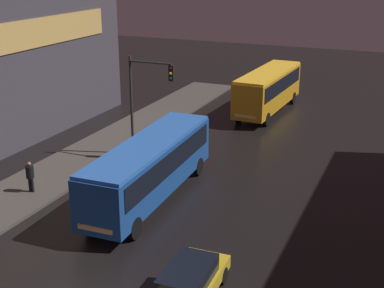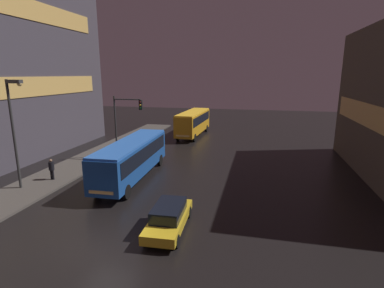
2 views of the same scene
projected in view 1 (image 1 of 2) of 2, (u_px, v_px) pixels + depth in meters
name	position (u px, v px, depth m)	size (l,w,h in m)	color
sidewalk_left	(58.00, 173.00, 30.11)	(4.00, 48.00, 0.15)	#47423D
bus_near	(150.00, 164.00, 26.39)	(2.75, 10.68, 3.09)	#194793
bus_far	(268.00, 87.00, 41.38)	(2.80, 9.82, 3.31)	orange
car_taxi	(188.00, 285.00, 18.70)	(1.94, 4.67, 1.44)	gold
pedestrian_near	(30.00, 174.00, 27.20)	(0.48, 0.48, 1.64)	black
traffic_light_main	(145.00, 91.00, 31.21)	(2.92, 0.35, 6.17)	#2D2D2D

